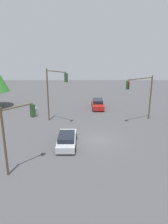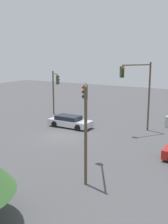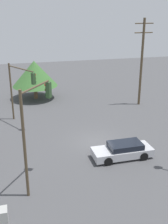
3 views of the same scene
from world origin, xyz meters
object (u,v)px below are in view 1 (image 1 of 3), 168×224
object	(u,v)px
sedan_silver	(67,140)
sedan_red	(98,104)
electrical_cabinet	(34,112)
traffic_signal_main	(142,91)
traffic_signal_cross	(54,87)
traffic_signal_aux	(17,126)

from	to	relation	value
sedan_silver	sedan_red	xyz separation A→B (m)	(-13.34, 3.98, 0.06)
sedan_red	electrical_cabinet	distance (m)	10.14
traffic_signal_main	traffic_signal_cross	xyz separation A→B (m)	(0.33, -11.09, 0.55)
sedan_silver	traffic_signal_aux	distance (m)	6.42
traffic_signal_cross	electrical_cabinet	bearing A→B (deg)	179.70
sedan_silver	sedan_red	distance (m)	13.92
sedan_silver	traffic_signal_cross	distance (m)	8.19
sedan_silver	sedan_red	bearing A→B (deg)	73.38
traffic_signal_aux	electrical_cabinet	size ratio (longest dim) A/B	4.67
sedan_silver	traffic_signal_cross	xyz separation A→B (m)	(-6.84, -1.94, 4.06)
traffic_signal_cross	traffic_signal_aux	world-z (taller)	traffic_signal_cross
traffic_signal_aux	electrical_cabinet	world-z (taller)	traffic_signal_aux
sedan_silver	traffic_signal_main	distance (m)	12.14
electrical_cabinet	traffic_signal_aux	bearing A→B (deg)	7.72
traffic_signal_main	traffic_signal_cross	distance (m)	11.11
sedan_silver	traffic_signal_cross	size ratio (longest dim) A/B	0.68
sedan_red	traffic_signal_main	size ratio (longest dim) A/B	0.75
traffic_signal_main	electrical_cabinet	distance (m)	15.09
sedan_silver	traffic_signal_main	world-z (taller)	traffic_signal_main
traffic_signal_main	traffic_signal_aux	bearing A→B (deg)	12.53
sedan_silver	traffic_signal_main	size ratio (longest dim) A/B	0.79
sedan_red	traffic_signal_cross	size ratio (longest dim) A/B	0.65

